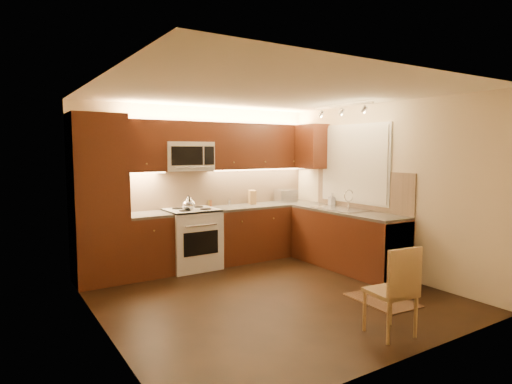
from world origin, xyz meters
TOP-DOWN VIEW (x-y plane):
  - floor at (0.00, 0.00)m, footprint 4.00×4.00m
  - ceiling at (0.00, 0.00)m, footprint 4.00×4.00m
  - wall_back at (0.00, 2.00)m, footprint 4.00×0.01m
  - wall_front at (0.00, -2.00)m, footprint 4.00×0.01m
  - wall_left at (-2.00, 0.00)m, footprint 0.01×4.00m
  - wall_right at (2.00, 0.00)m, footprint 0.01×4.00m
  - pantry at (-1.65, 1.70)m, footprint 0.70×0.60m
  - base_cab_back_left at (-0.99, 1.70)m, footprint 0.62×0.60m
  - counter_back_left at (-0.99, 1.70)m, footprint 0.62×0.60m
  - base_cab_back_right at (1.04, 1.70)m, footprint 1.92×0.60m
  - counter_back_right at (1.04, 1.70)m, footprint 1.92×0.60m
  - base_cab_right at (1.70, 0.40)m, footprint 0.60×2.00m
  - counter_right at (1.70, 0.40)m, footprint 0.60×2.00m
  - dishwasher at (1.70, -0.30)m, footprint 0.58×0.60m
  - backsplash_back at (0.35, 1.99)m, footprint 3.30×0.02m
  - backsplash_right at (1.99, 0.40)m, footprint 0.02×2.00m
  - upper_cab_back_left at (-0.99, 1.82)m, footprint 0.62×0.35m
  - upper_cab_back_right at (1.04, 1.82)m, footprint 1.92×0.35m
  - upper_cab_bridge at (-0.30, 1.82)m, footprint 0.76×0.35m
  - upper_cab_right_corner at (1.82, 1.40)m, footprint 0.35×0.50m
  - stove at (-0.30, 1.68)m, footprint 0.76×0.65m
  - microwave at (-0.30, 1.81)m, footprint 0.76×0.38m
  - window_frame at (1.99, 0.55)m, footprint 0.03×1.44m
  - window_blinds at (1.97, 0.55)m, footprint 0.02×1.36m
  - sink at (1.70, 0.55)m, footprint 0.52×0.86m
  - faucet at (1.88, 0.55)m, footprint 0.20×0.04m
  - track_light_bar at (1.55, 0.40)m, footprint 0.04×1.20m
  - kettle at (-0.39, 1.57)m, footprint 0.23×0.23m
  - toaster_oven at (1.57, 1.79)m, footprint 0.37×0.29m
  - knife_block at (0.89, 1.83)m, footprint 0.15×0.20m
  - spice_jar_a at (0.48, 1.90)m, footprint 0.06×0.06m
  - spice_jar_b at (0.14, 1.90)m, footprint 0.04×0.04m
  - spice_jar_c at (0.14, 1.94)m, footprint 0.04×0.04m
  - spice_jar_d at (0.14, 1.94)m, footprint 0.05×0.05m
  - soap_bottle at (1.93, 0.99)m, footprint 0.11×0.11m
  - rug at (1.04, -0.90)m, footprint 0.59×0.84m
  - dining_chair at (0.36, -1.58)m, footprint 0.44×0.44m

SIDE VIEW (x-z plane):
  - floor at x=0.00m, z-range -0.01..0.01m
  - rug at x=1.04m, z-range 0.00..0.01m
  - base_cab_back_left at x=-0.99m, z-range 0.00..0.86m
  - base_cab_back_right at x=1.04m, z-range 0.00..0.86m
  - base_cab_right at x=1.70m, z-range 0.00..0.86m
  - dishwasher at x=1.70m, z-range 0.01..0.85m
  - dining_chair at x=0.36m, z-range 0.00..0.90m
  - stove at x=-0.30m, z-range 0.00..0.92m
  - counter_back_left at x=-0.99m, z-range 0.86..0.90m
  - counter_back_right at x=1.04m, z-range 0.86..0.90m
  - counter_right at x=1.70m, z-range 0.86..0.90m
  - spice_jar_a at x=0.48m, z-range 0.90..1.00m
  - spice_jar_c at x=0.14m, z-range 0.90..1.00m
  - spice_jar_d at x=0.14m, z-range 0.90..1.00m
  - spice_jar_b at x=0.14m, z-range 0.90..1.01m
  - sink at x=1.70m, z-range 0.90..1.05m
  - soap_bottle at x=1.93m, z-range 0.90..1.10m
  - toaster_oven at x=1.57m, z-range 0.90..1.11m
  - knife_block at x=0.89m, z-range 0.90..1.14m
  - kettle at x=-0.39m, z-range 0.92..1.15m
  - faucet at x=1.88m, z-range 0.90..1.20m
  - pantry at x=-1.65m, z-range 0.00..2.30m
  - backsplash_back at x=0.35m, z-range 0.90..1.50m
  - backsplash_right at x=1.99m, z-range 0.90..1.50m
  - wall_back at x=0.00m, z-range 0.00..2.50m
  - wall_front at x=0.00m, z-range 0.00..2.50m
  - wall_left at x=-2.00m, z-range 0.00..2.50m
  - wall_right at x=2.00m, z-range 0.00..2.50m
  - window_frame at x=1.99m, z-range 0.98..2.22m
  - window_blinds at x=1.97m, z-range 1.02..2.18m
  - microwave at x=-0.30m, z-range 1.50..1.94m
  - upper_cab_back_left at x=-0.99m, z-range 1.50..2.25m
  - upper_cab_back_right at x=1.04m, z-range 1.50..2.25m
  - upper_cab_right_corner at x=1.82m, z-range 1.50..2.25m
  - upper_cab_bridge at x=-0.30m, z-range 1.94..2.25m
  - track_light_bar at x=1.55m, z-range 2.44..2.48m
  - ceiling at x=0.00m, z-range 2.50..2.50m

